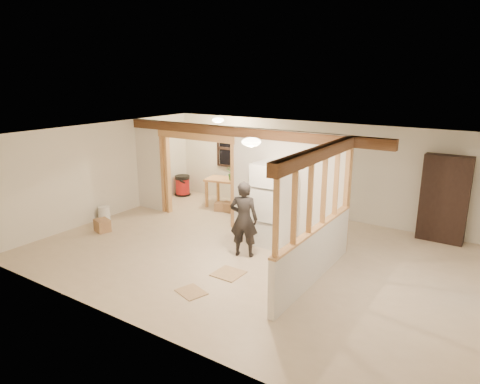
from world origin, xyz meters
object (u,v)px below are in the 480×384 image
Objects in this scene: refrigerator at (272,204)px; shop_vac at (183,185)px; woman at (244,219)px; work_table at (230,193)px; bookshelf at (444,199)px.

refrigerator is 4.72m from shop_vac.
work_table is (-2.14, 2.58, -0.38)m from woman.
bookshelf reaches higher than work_table.
refrigerator is 0.93m from woman.
work_table is 5.50m from bookshelf.
woman is 0.81× the size of bookshelf.
bookshelf is (3.14, 2.24, 0.07)m from refrigerator.
woman is at bearing -136.28° from bookshelf.
bookshelf reaches higher than refrigerator.
refrigerator is at bearing -144.44° from bookshelf.
woman is 1.20× the size of work_table.
refrigerator is 0.93× the size of bookshelf.
woman is 4.57m from bookshelf.
refrigerator is 1.15× the size of woman.
woman is 3.38m from work_table.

